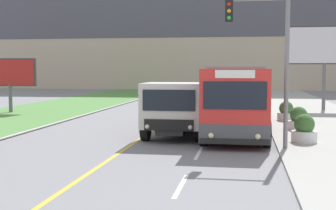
# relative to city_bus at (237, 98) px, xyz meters

# --- Properties ---
(apartment_block_background) EXTENTS (80.00, 8.04, 20.68)m
(apartment_block_background) POSITION_rel_city_bus_xyz_m (-3.96, 45.85, 8.81)
(apartment_block_background) COLOR #BCAD93
(apartment_block_background) RESTS_ON ground_plane
(city_bus) EXTENTS (2.66, 12.23, 3.01)m
(city_bus) POSITION_rel_city_bus_xyz_m (0.00, 0.00, 0.00)
(city_bus) COLOR red
(city_bus) RESTS_ON ground_plane
(dump_truck) EXTENTS (2.51, 6.57, 2.36)m
(dump_truck) POSITION_rel_city_bus_xyz_m (-2.53, -2.78, -0.34)
(dump_truck) COLOR black
(dump_truck) RESTS_ON ground_plane
(car_distant) EXTENTS (1.80, 4.30, 1.45)m
(car_distant) POSITION_rel_city_bus_xyz_m (-2.75, 9.92, -0.84)
(car_distant) COLOR silver
(car_distant) RESTS_ON ground_plane
(traffic_light_mast) EXTENTS (2.28, 0.32, 5.80)m
(traffic_light_mast) POSITION_rel_city_bus_xyz_m (1.16, -5.32, 2.17)
(traffic_light_mast) COLOR slate
(traffic_light_mast) RESTS_ON ground_plane
(billboard_large) EXTENTS (5.09, 0.24, 5.87)m
(billboard_large) POSITION_rel_city_bus_xyz_m (5.78, 11.29, 2.85)
(billboard_large) COLOR #59595B
(billboard_large) RESTS_ON ground_plane
(billboard_small) EXTENTS (3.67, 0.24, 3.62)m
(billboard_small) POSITION_rel_city_bus_xyz_m (-15.11, 6.53, 1.05)
(billboard_small) COLOR #59595B
(billboard_small) RESTS_ON ground_plane
(planter_round_near) EXTENTS (0.99, 0.99, 1.10)m
(planter_round_near) POSITION_rel_city_bus_xyz_m (2.65, -3.82, -0.97)
(planter_round_near) COLOR silver
(planter_round_near) RESTS_ON sidewalk_right
(planter_round_second) EXTENTS (1.01, 1.01, 1.08)m
(planter_round_second) POSITION_rel_city_bus_xyz_m (2.86, 0.05, -0.98)
(planter_round_second) COLOR silver
(planter_round_second) RESTS_ON sidewalk_right
(planter_round_third) EXTENTS (0.97, 0.97, 1.06)m
(planter_round_third) POSITION_rel_city_bus_xyz_m (2.62, 3.92, -0.99)
(planter_round_third) COLOR silver
(planter_round_third) RESTS_ON sidewalk_right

